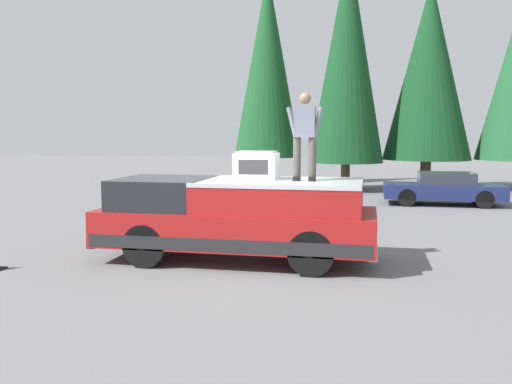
{
  "coord_description": "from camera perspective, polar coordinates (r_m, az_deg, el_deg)",
  "views": [
    {
      "loc": [
        -10.29,
        -2.13,
        2.6
      ],
      "look_at": [
        0.76,
        0.15,
        1.35
      ],
      "focal_mm": 38.41,
      "sensor_mm": 36.0,
      "label": 1
    }
  ],
  "objects": [
    {
      "name": "conifer_center_left",
      "position": [
        24.73,
        9.5,
        13.86
      ],
      "size": [
        3.25,
        3.25,
        10.54
      ],
      "color": "#4C3826",
      "rests_on": "ground"
    },
    {
      "name": "compressor_unit",
      "position": [
        10.96,
        0.05,
        2.8
      ],
      "size": [
        0.65,
        0.84,
        0.56
      ],
      "color": "white",
      "rests_on": "pickup_truck"
    },
    {
      "name": "pickup_truck",
      "position": [
        10.99,
        -2.03,
        -2.72
      ],
      "size": [
        2.01,
        5.54,
        1.65
      ],
      "color": "maroon",
      "rests_on": "ground"
    },
    {
      "name": "parked_car_navy",
      "position": [
        20.56,
        18.94,
        0.34
      ],
      "size": [
        1.64,
        4.1,
        1.16
      ],
      "color": "navy",
      "rests_on": "ground"
    },
    {
      "name": "ground_plane",
      "position": [
        10.82,
        -0.04,
        -7.58
      ],
      "size": [
        90.0,
        90.0,
        0.0
      ],
      "primitive_type": "plane",
      "color": "slate"
    },
    {
      "name": "person_on_truck_bed",
      "position": [
        10.64,
        5.11,
        6.04
      ],
      "size": [
        0.29,
        0.72,
        1.69
      ],
      "color": "#423D38",
      "rests_on": "pickup_truck"
    },
    {
      "name": "conifer_center_right",
      "position": [
        26.87,
        1.21,
        13.11
      ],
      "size": [
        3.22,
        3.22,
        10.21
      ],
      "color": "#4C3826",
      "rests_on": "ground"
    },
    {
      "name": "conifer_left",
      "position": [
        26.03,
        17.56,
        11.94
      ],
      "size": [
        3.88,
        3.88,
        9.24
      ],
      "color": "#4C3826",
      "rests_on": "ground"
    }
  ]
}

